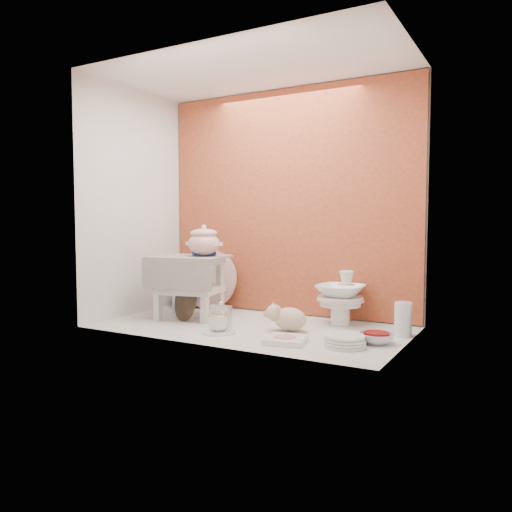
{
  "coord_description": "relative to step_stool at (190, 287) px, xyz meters",
  "views": [
    {
      "loc": [
        1.46,
        -2.55,
        0.63
      ],
      "look_at": [
        0.02,
        0.02,
        0.42
      ],
      "focal_mm": 35.26,
      "sensor_mm": 36.0,
      "label": 1
    }
  ],
  "objects": [
    {
      "name": "ground",
      "position": [
        0.48,
        -0.05,
        -0.2
      ],
      "size": [
        1.8,
        1.8,
        0.0
      ],
      "primitive_type": "plane",
      "color": "silver",
      "rests_on": "ground"
    },
    {
      "name": "niche_shell",
      "position": [
        0.48,
        0.13,
        0.73
      ],
      "size": [
        1.86,
        1.03,
        1.53
      ],
      "color": "#B3522C",
      "rests_on": "ground"
    },
    {
      "name": "step_stool",
      "position": [
        0.0,
        0.0,
        0.0
      ],
      "size": [
        0.53,
        0.48,
        0.4
      ],
      "primitive_type": null,
      "rotation": [
        0.0,
        0.0,
        0.21
      ],
      "color": "silver",
      "rests_on": "ground"
    },
    {
      "name": "soup_tureen",
      "position": [
        0.1,
        0.02,
        0.3
      ],
      "size": [
        0.31,
        0.31,
        0.2
      ],
      "primitive_type": null,
      "rotation": [
        0.0,
        0.0,
        -0.37
      ],
      "color": "white",
      "rests_on": "step_stool"
    },
    {
      "name": "cobalt_bowl",
      "position": [
        0.07,
        0.06,
        0.23
      ],
      "size": [
        0.17,
        0.17,
        0.06
      ],
      "primitive_type": "cylinder",
      "rotation": [
        0.0,
        0.0,
        0.08
      ],
      "color": "#091A46",
      "rests_on": "step_stool"
    },
    {
      "name": "floral_platter",
      "position": [
        -0.09,
        0.37,
        0.01
      ],
      "size": [
        0.43,
        0.16,
        0.41
      ],
      "primitive_type": null,
      "rotation": [
        0.0,
        0.0,
        0.08
      ],
      "color": "silver",
      "rests_on": "ground"
    },
    {
      "name": "blue_white_vase",
      "position": [
        -0.26,
        0.33,
        -0.08
      ],
      "size": [
        0.29,
        0.29,
        0.25
      ],
      "primitive_type": "imported",
      "rotation": [
        0.0,
        0.0,
        0.26
      ],
      "color": "silver",
      "rests_on": "ground"
    },
    {
      "name": "lacquer_tray",
      "position": [
        0.03,
        -0.08,
        -0.07
      ],
      "size": [
        0.26,
        0.17,
        0.25
      ],
      "primitive_type": null,
      "rotation": [
        0.0,
        0.0,
        -0.43
      ],
      "color": "black",
      "rests_on": "ground"
    },
    {
      "name": "mantel_clock",
      "position": [
        0.41,
        -0.26,
        -0.11
      ],
      "size": [
        0.12,
        0.04,
        0.17
      ],
      "primitive_type": "cube",
      "rotation": [
        0.0,
        0.0,
        0.01
      ],
      "color": "silver",
      "rests_on": "ground"
    },
    {
      "name": "plush_pig",
      "position": [
        0.74,
        -0.04,
        -0.13
      ],
      "size": [
        0.25,
        0.17,
        0.15
      ],
      "primitive_type": "ellipsoid",
      "rotation": [
        0.0,
        0.0,
        0.0
      ],
      "color": "#C6AB8C",
      "rests_on": "ground"
    },
    {
      "name": "teacup_saucer",
      "position": [
        0.41,
        -0.28,
        -0.19
      ],
      "size": [
        0.23,
        0.23,
        0.01
      ],
      "primitive_type": "cylinder",
      "rotation": [
        0.0,
        0.0,
        0.27
      ],
      "color": "white",
      "rests_on": "ground"
    },
    {
      "name": "gold_rim_teacup",
      "position": [
        0.41,
        -0.28,
        -0.14
      ],
      "size": [
        0.15,
        0.15,
        0.09
      ],
      "primitive_type": "imported",
      "rotation": [
        0.0,
        0.0,
        0.27
      ],
      "color": "white",
      "rests_on": "teacup_saucer"
    },
    {
      "name": "lattice_dish",
      "position": [
        0.83,
        -0.3,
        -0.19
      ],
      "size": [
        0.24,
        0.24,
        0.03
      ],
      "primitive_type": "cube",
      "rotation": [
        0.0,
        0.0,
        0.23
      ],
      "color": "white",
      "rests_on": "ground"
    },
    {
      "name": "dinner_plate_stack",
      "position": [
        1.12,
        -0.23,
        -0.17
      ],
      "size": [
        0.23,
        0.23,
        0.06
      ],
      "primitive_type": "cylinder",
      "rotation": [
        0.0,
        0.0,
        -0.07
      ],
      "color": "white",
      "rests_on": "ground"
    },
    {
      "name": "crystal_bowl",
      "position": [
        1.25,
        -0.09,
        -0.17
      ],
      "size": [
        0.18,
        0.18,
        0.05
      ],
      "primitive_type": "imported",
      "rotation": [
        0.0,
        0.0,
        -0.02
      ],
      "color": "silver",
      "rests_on": "ground"
    },
    {
      "name": "clear_glass_vase",
      "position": [
        1.32,
        0.14,
        -0.11
      ],
      "size": [
        0.11,
        0.11,
        0.19
      ],
      "primitive_type": "cylinder",
      "rotation": [
        0.0,
        0.0,
        0.14
      ],
      "color": "silver",
      "rests_on": "ground"
    },
    {
      "name": "porcelain_tower",
      "position": [
        0.92,
        0.27,
        -0.04
      ],
      "size": [
        0.38,
        0.38,
        0.33
      ],
      "primitive_type": null,
      "rotation": [
        0.0,
        0.0,
        -0.41
      ],
      "color": "white",
      "rests_on": "ground"
    }
  ]
}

